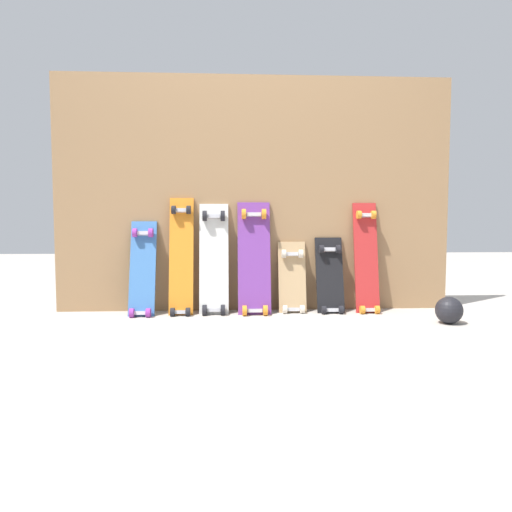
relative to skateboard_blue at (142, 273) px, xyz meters
The scene contains 10 objects.
ground_plane 0.81m from the skateboard_blue, ahead, with size 12.00×12.00×0.00m, color #B2AAA0.
plywood_wall_panel 0.94m from the skateboard_blue, 10.19° to the left, with size 2.73×0.04×1.62m, color #99724C.
skateboard_blue is the anchor object (origin of this frame).
skateboard_orange 0.27m from the skateboard_blue, ahead, with size 0.16×0.23×0.85m.
skateboard_white 0.48m from the skateboard_blue, ahead, with size 0.20×0.22×0.80m.
skateboard_purple 0.75m from the skateboard_blue, ahead, with size 0.22×0.24×0.82m.
skateboard_natural 1.01m from the skateboard_blue, ahead, with size 0.19×0.18×0.55m.
skateboard_black 1.27m from the skateboard_blue, ahead, with size 0.19×0.21×0.58m.
skateboard_red 1.52m from the skateboard_blue, ahead, with size 0.16×0.22×0.82m.
rubber_ball 1.96m from the skateboard_blue, 11.84° to the right, with size 0.16×0.16×0.16m, color black.
Camera 1 is at (-0.18, -3.28, 0.62)m, focal length 33.71 mm.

